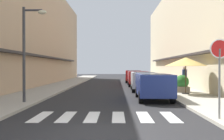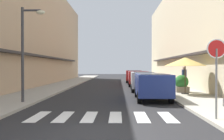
{
  "view_description": "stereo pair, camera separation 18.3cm",
  "coord_description": "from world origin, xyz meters",
  "px_view_note": "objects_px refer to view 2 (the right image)",
  "views": [
    {
      "loc": [
        0.38,
        -7.12,
        1.82
      ],
      "look_at": [
        0.05,
        15.95,
        1.59
      ],
      "focal_mm": 42.96,
      "sensor_mm": 36.0,
      "label": 1
    },
    {
      "loc": [
        0.57,
        -7.12,
        1.82
      ],
      "look_at": [
        0.05,
        15.95,
        1.59
      ],
      "focal_mm": 42.96,
      "sensor_mm": 36.0,
      "label": 2
    }
  ],
  "objects_px": {
    "planter_midblock": "(182,84)",
    "pedestrian_walking_near": "(184,78)",
    "parked_car_far": "(138,77)",
    "round_street_sign": "(216,58)",
    "parked_car_near": "(152,84)",
    "parked_car_mid": "(143,79)",
    "street_lamp": "(27,43)",
    "cafe_umbrella": "(185,62)",
    "parked_car_distant": "(134,75)"
  },
  "relations": [
    {
      "from": "parked_car_near",
      "to": "round_street_sign",
      "type": "bearing_deg",
      "value": -77.35
    },
    {
      "from": "parked_car_mid",
      "to": "round_street_sign",
      "type": "xyz_separation_m",
      "value": [
        1.34,
        -11.57,
        1.22
      ]
    },
    {
      "from": "parked_car_distant",
      "to": "planter_midblock",
      "type": "xyz_separation_m",
      "value": [
        2.48,
        -13.7,
        -0.23
      ]
    },
    {
      "from": "street_lamp",
      "to": "planter_midblock",
      "type": "relative_size",
      "value": 3.95
    },
    {
      "from": "round_street_sign",
      "to": "planter_midblock",
      "type": "bearing_deg",
      "value": 83.26
    },
    {
      "from": "parked_car_far",
      "to": "round_street_sign",
      "type": "bearing_deg",
      "value": -85.52
    },
    {
      "from": "parked_car_near",
      "to": "planter_midblock",
      "type": "relative_size",
      "value": 3.68
    },
    {
      "from": "planter_midblock",
      "to": "pedestrian_walking_near",
      "type": "xyz_separation_m",
      "value": [
        0.25,
        0.31,
        0.37
      ]
    },
    {
      "from": "cafe_umbrella",
      "to": "pedestrian_walking_near",
      "type": "bearing_deg",
      "value": 78.28
    },
    {
      "from": "parked_car_distant",
      "to": "planter_midblock",
      "type": "bearing_deg",
      "value": -79.76
    },
    {
      "from": "round_street_sign",
      "to": "pedestrian_walking_near",
      "type": "xyz_separation_m",
      "value": [
        1.39,
        9.92,
        -1.07
      ]
    },
    {
      "from": "pedestrian_walking_near",
      "to": "parked_car_far",
      "type": "bearing_deg",
      "value": -151.45
    },
    {
      "from": "pedestrian_walking_near",
      "to": "parked_car_mid",
      "type": "bearing_deg",
      "value": -113.48
    },
    {
      "from": "round_street_sign",
      "to": "planter_midblock",
      "type": "distance_m",
      "value": 9.78
    },
    {
      "from": "parked_car_far",
      "to": "pedestrian_walking_near",
      "type": "height_order",
      "value": "pedestrian_walking_near"
    },
    {
      "from": "parked_car_near",
      "to": "parked_car_mid",
      "type": "xyz_separation_m",
      "value": [
        -0.0,
        5.6,
        -0.0
      ]
    },
    {
      "from": "parked_car_far",
      "to": "round_street_sign",
      "type": "height_order",
      "value": "round_street_sign"
    },
    {
      "from": "parked_car_distant",
      "to": "parked_car_far",
      "type": "bearing_deg",
      "value": -90.0
    },
    {
      "from": "parked_car_mid",
      "to": "parked_car_distant",
      "type": "height_order",
      "value": "same"
    },
    {
      "from": "parked_car_far",
      "to": "cafe_umbrella",
      "type": "xyz_separation_m",
      "value": [
        2.4,
        -8.77,
        1.25
      ]
    },
    {
      "from": "parked_car_distant",
      "to": "round_street_sign",
      "type": "bearing_deg",
      "value": -86.71
    },
    {
      "from": "round_street_sign",
      "to": "street_lamp",
      "type": "xyz_separation_m",
      "value": [
        -7.72,
        4.2,
        0.87
      ]
    },
    {
      "from": "parked_car_mid",
      "to": "parked_car_near",
      "type": "bearing_deg",
      "value": -90.0
    },
    {
      "from": "planter_midblock",
      "to": "pedestrian_walking_near",
      "type": "bearing_deg",
      "value": 51.12
    },
    {
      "from": "parked_car_near",
      "to": "planter_midblock",
      "type": "height_order",
      "value": "parked_car_near"
    },
    {
      "from": "round_street_sign",
      "to": "pedestrian_walking_near",
      "type": "relative_size",
      "value": 1.48
    },
    {
      "from": "street_lamp",
      "to": "parked_car_near",
      "type": "bearing_deg",
      "value": 15.5
    },
    {
      "from": "parked_car_near",
      "to": "parked_car_distant",
      "type": "height_order",
      "value": "same"
    },
    {
      "from": "street_lamp",
      "to": "cafe_umbrella",
      "type": "xyz_separation_m",
      "value": [
        8.78,
        4.12,
        -0.83
      ]
    },
    {
      "from": "street_lamp",
      "to": "pedestrian_walking_near",
      "type": "xyz_separation_m",
      "value": [
        9.11,
        5.72,
        -1.94
      ]
    },
    {
      "from": "parked_car_distant",
      "to": "parked_car_mid",
      "type": "bearing_deg",
      "value": -90.0
    },
    {
      "from": "parked_car_mid",
      "to": "parked_car_distant",
      "type": "bearing_deg",
      "value": 90.0
    },
    {
      "from": "parked_car_near",
      "to": "parked_car_far",
      "type": "relative_size",
      "value": 0.97
    },
    {
      "from": "cafe_umbrella",
      "to": "parked_car_distant",
      "type": "bearing_deg",
      "value": 99.08
    },
    {
      "from": "parked_car_near",
      "to": "parked_car_distant",
      "type": "relative_size",
      "value": 0.98
    },
    {
      "from": "cafe_umbrella",
      "to": "parked_car_near",
      "type": "bearing_deg",
      "value": -135.57
    },
    {
      "from": "parked_car_mid",
      "to": "street_lamp",
      "type": "relative_size",
      "value": 0.92
    },
    {
      "from": "street_lamp",
      "to": "pedestrian_walking_near",
      "type": "distance_m",
      "value": 10.93
    },
    {
      "from": "parked_car_far",
      "to": "cafe_umbrella",
      "type": "distance_m",
      "value": 9.18
    },
    {
      "from": "parked_car_mid",
      "to": "street_lamp",
      "type": "xyz_separation_m",
      "value": [
        -6.38,
        -7.37,
        2.09
      ]
    },
    {
      "from": "street_lamp",
      "to": "cafe_umbrella",
      "type": "distance_m",
      "value": 9.73
    },
    {
      "from": "parked_car_far",
      "to": "parked_car_near",
      "type": "bearing_deg",
      "value": -90.0
    },
    {
      "from": "planter_midblock",
      "to": "parked_car_far",
      "type": "bearing_deg",
      "value": 108.3
    },
    {
      "from": "parked_car_far",
      "to": "parked_car_distant",
      "type": "height_order",
      "value": "same"
    },
    {
      "from": "parked_car_far",
      "to": "pedestrian_walking_near",
      "type": "distance_m",
      "value": 7.67
    },
    {
      "from": "parked_car_near",
      "to": "cafe_umbrella",
      "type": "xyz_separation_m",
      "value": [
        2.4,
        2.35,
        1.25
      ]
    },
    {
      "from": "parked_car_mid",
      "to": "street_lamp",
      "type": "bearing_deg",
      "value": -130.88
    },
    {
      "from": "street_lamp",
      "to": "pedestrian_walking_near",
      "type": "relative_size",
      "value": 2.6
    },
    {
      "from": "parked_car_near",
      "to": "pedestrian_walking_near",
      "type": "xyz_separation_m",
      "value": [
        2.73,
        3.95,
        0.14
      ]
    },
    {
      "from": "parked_car_distant",
      "to": "round_street_sign",
      "type": "height_order",
      "value": "round_street_sign"
    }
  ]
}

